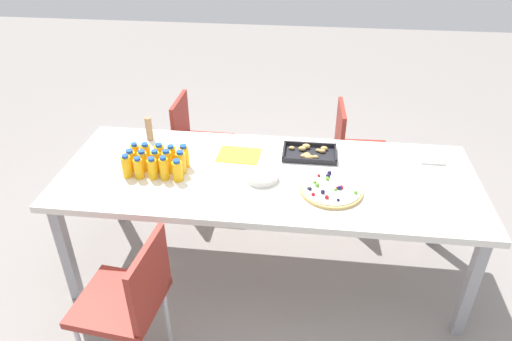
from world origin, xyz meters
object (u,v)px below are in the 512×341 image
(party_table, at_px, (267,182))
(juice_bottle_1, at_px, (139,168))
(juice_bottle_11, at_px, (146,154))
(juice_bottle_13, at_px, (172,156))
(chair_far_left, at_px, (196,139))
(juice_bottle_14, at_px, (184,156))
(juice_bottle_7, at_px, (156,162))
(juice_bottle_2, at_px, (152,169))
(juice_bottle_0, at_px, (127,166))
(plate_stack, at_px, (262,176))
(juice_bottle_4, at_px, (177,171))
(juice_bottle_10, at_px, (135,154))
(snack_tray, at_px, (309,153))
(paper_folder, at_px, (239,155))
(napkin_stack, at_px, (431,158))
(juice_bottle_3, at_px, (164,169))
(chair_near_left, at_px, (131,297))
(chair_far_right, at_px, (354,148))
(fruit_pizza, at_px, (331,190))
(juice_bottle_12, at_px, (160,155))
(cardboard_tube, at_px, (149,129))
(juice_bottle_6, at_px, (143,161))
(juice_bottle_8, at_px, (167,162))
(juice_bottle_9, at_px, (181,163))
(juice_bottle_5, at_px, (131,161))

(party_table, relative_size, juice_bottle_1, 18.13)
(juice_bottle_11, xyz_separation_m, juice_bottle_13, (0.16, 0.00, -0.00))
(chair_far_left, xyz_separation_m, juice_bottle_14, (0.12, -0.78, 0.31))
(juice_bottle_7, height_order, juice_bottle_11, juice_bottle_7)
(juice_bottle_2, bearing_deg, juice_bottle_0, -179.04)
(juice_bottle_14, height_order, plate_stack, juice_bottle_14)
(plate_stack, bearing_deg, juice_bottle_4, -172.33)
(juice_bottle_10, bearing_deg, plate_stack, -6.73)
(juice_bottle_14, bearing_deg, juice_bottle_10, 179.69)
(snack_tray, xyz_separation_m, paper_folder, (-0.44, -0.05, -0.01))
(juice_bottle_14, bearing_deg, napkin_stack, 9.92)
(juice_bottle_2, distance_m, plate_stack, 0.63)
(juice_bottle_14, bearing_deg, chair_far_left, 99.03)
(juice_bottle_7, bearing_deg, juice_bottle_0, -154.42)
(snack_tray, bearing_deg, juice_bottle_3, -155.90)
(chair_near_left, xyz_separation_m, snack_tray, (0.83, 1.05, 0.26))
(chair_far_right, xyz_separation_m, fruit_pizza, (-0.21, -0.95, 0.26))
(chair_far_right, distance_m, juice_bottle_2, 1.57)
(juice_bottle_3, bearing_deg, juice_bottle_1, -178.09)
(chair_far_right, height_order, juice_bottle_12, juice_bottle_12)
(juice_bottle_7, relative_size, paper_folder, 0.55)
(juice_bottle_3, distance_m, juice_bottle_10, 0.27)
(juice_bottle_7, distance_m, juice_bottle_10, 0.17)
(juice_bottle_13, relative_size, cardboard_tube, 0.85)
(juice_bottle_3, bearing_deg, plate_stack, 6.05)
(juice_bottle_10, height_order, juice_bottle_14, juice_bottle_14)
(juice_bottle_0, height_order, juice_bottle_4, juice_bottle_0)
(juice_bottle_2, height_order, paper_folder, juice_bottle_2)
(juice_bottle_6, xyz_separation_m, juice_bottle_8, (0.15, -0.00, 0.01))
(juice_bottle_7, distance_m, juice_bottle_12, 0.08)
(juice_bottle_2, height_order, juice_bottle_6, same)
(juice_bottle_0, bearing_deg, juice_bottle_13, 34.44)
(juice_bottle_0, bearing_deg, cardboard_tube, 91.19)
(juice_bottle_6, relative_size, juice_bottle_13, 0.99)
(juice_bottle_13, relative_size, juice_bottle_14, 0.94)
(juice_bottle_9, xyz_separation_m, juice_bottle_14, (0.00, 0.08, -0.00))
(juice_bottle_5, xyz_separation_m, juice_bottle_14, (0.30, 0.08, 0.00))
(fruit_pizza, relative_size, plate_stack, 1.84)
(juice_bottle_2, bearing_deg, juice_bottle_6, 138.31)
(juice_bottle_6, distance_m, juice_bottle_9, 0.23)
(juice_bottle_7, relative_size, napkin_stack, 0.95)
(party_table, xyz_separation_m, juice_bottle_13, (-0.58, 0.03, 0.12))
(chair_far_left, distance_m, paper_folder, 0.79)
(juice_bottle_10, distance_m, juice_bottle_14, 0.30)
(chair_far_left, distance_m, juice_bottle_12, 0.84)
(juice_bottle_9, distance_m, juice_bottle_12, 0.17)
(juice_bottle_1, distance_m, juice_bottle_11, 0.16)
(chair_far_right, bearing_deg, juice_bottle_11, -61.72)
(chair_near_left, bearing_deg, chair_far_right, -29.49)
(juice_bottle_5, bearing_deg, cardboard_tube, 91.24)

